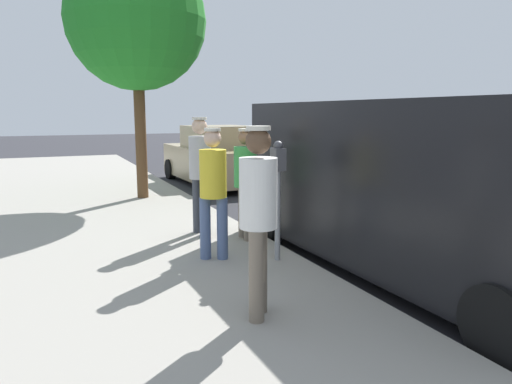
% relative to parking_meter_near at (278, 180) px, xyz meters
% --- Properties ---
extents(ground_plane, '(80.00, 80.00, 0.00)m').
position_rel_parking_meter_near_xyz_m(ground_plane, '(-1.35, -0.76, -1.18)').
color(ground_plane, '#2D2D33').
extents(sidewalk_slab, '(5.00, 32.00, 0.15)m').
position_rel_parking_meter_near_xyz_m(sidewalk_slab, '(2.15, -0.76, -1.11)').
color(sidewalk_slab, '#9E998E').
rests_on(sidewalk_slab, ground).
extents(parking_meter_near, '(0.14, 0.18, 1.52)m').
position_rel_parking_meter_near_xyz_m(parking_meter_near, '(0.00, 0.00, 0.00)').
color(parking_meter_near, gray).
rests_on(parking_meter_near, sidewalk_slab).
extents(pedestrian_in_green, '(0.34, 0.36, 1.64)m').
position_rel_parking_meter_near_xyz_m(pedestrian_in_green, '(-0.03, -1.12, -0.10)').
color(pedestrian_in_green, '#726656').
rests_on(pedestrian_in_green, sidewalk_slab).
extents(pedestrian_in_yellow, '(0.34, 0.34, 1.68)m').
position_rel_parking_meter_near_xyz_m(pedestrian_in_yellow, '(0.73, -0.37, -0.07)').
color(pedestrian_in_yellow, '#4C608C').
rests_on(pedestrian_in_yellow, sidewalk_slab).
extents(pedestrian_in_gray, '(0.34, 0.35, 1.79)m').
position_rel_parking_meter_near_xyz_m(pedestrian_in_gray, '(0.48, -1.69, 0.01)').
color(pedestrian_in_gray, '#383D47').
rests_on(pedestrian_in_gray, sidewalk_slab).
extents(pedestrian_in_white, '(0.34, 0.34, 1.75)m').
position_rel_parking_meter_near_xyz_m(pedestrian_in_white, '(0.94, 1.47, -0.02)').
color(pedestrian_in_white, '#726656').
rests_on(pedestrian_in_white, sidewalk_slab).
extents(parked_van, '(2.21, 5.24, 2.15)m').
position_rel_parking_meter_near_xyz_m(parked_van, '(-1.50, 0.72, -0.03)').
color(parked_van, black).
rests_on(parked_van, ground).
extents(parked_sedan_behind, '(2.05, 4.45, 1.65)m').
position_rel_parking_meter_near_xyz_m(parked_sedan_behind, '(-1.80, -7.42, -0.43)').
color(parked_sedan_behind, tan).
rests_on(parked_sedan_behind, ground).
extents(street_tree, '(2.93, 2.93, 5.24)m').
position_rel_parking_meter_near_xyz_m(street_tree, '(0.69, -5.30, 2.73)').
color(street_tree, brown).
rests_on(street_tree, sidewalk_slab).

